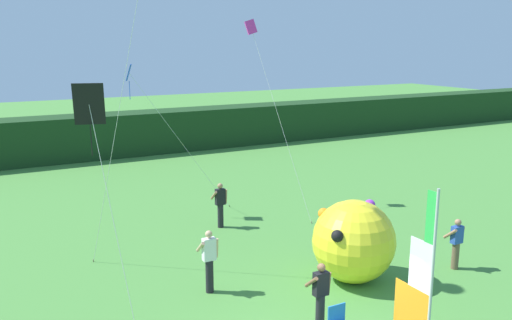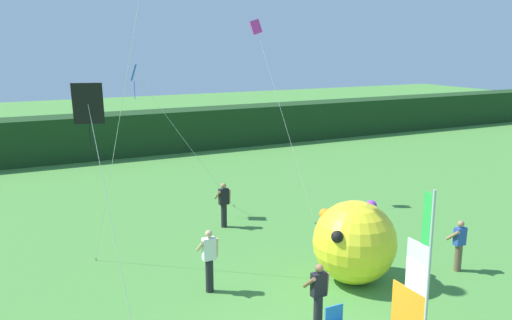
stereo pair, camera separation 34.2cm
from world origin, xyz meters
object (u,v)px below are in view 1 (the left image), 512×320
object	(u,v)px
kite_magenta_box_0	(251,29)
person_near_banner	(320,295)
banner_flag	(420,285)
person_far_left	(209,259)
person_far_right	(456,242)
person_mid_field	(220,204)
inflatable_balloon	(354,241)
kite_blue_diamond_3	(137,85)
kite_black_diamond_1	(91,114)

from	to	relation	value
kite_magenta_box_0	person_near_banner	bearing A→B (deg)	-108.88
banner_flag	person_near_banner	distance (m)	2.65
person_near_banner	person_far_left	distance (m)	3.48
person_far_right	kite_magenta_box_0	size ratio (longest dim) A/B	0.21
banner_flag	person_far_left	world-z (taller)	banner_flag
person_mid_field	person_near_banner	bearing A→B (deg)	-96.83
person_far_left	inflatable_balloon	xyz separation A→B (m)	(3.98, -1.25, 0.24)
kite_blue_diamond_3	kite_black_diamond_1	bearing A→B (deg)	-112.30
inflatable_balloon	kite_black_diamond_1	distance (m)	8.12
person_near_banner	kite_blue_diamond_3	xyz separation A→B (m)	(-1.18, 10.78, 4.30)
person_far_right	kite_black_diamond_1	distance (m)	11.30
person_far_left	kite_blue_diamond_3	bearing A→B (deg)	87.24
person_far_left	person_far_right	xyz separation A→B (m)	(7.27, -2.07, -0.12)
person_mid_field	person_far_right	xyz separation A→B (m)	(4.78, -6.84, -0.07)
person_far_left	person_far_right	size ratio (longest dim) A/B	1.13
person_far_left	kite_magenta_box_0	bearing A→B (deg)	54.80
person_near_banner	person_far_left	size ratio (longest dim) A/B	0.95
person_far_left	kite_magenta_box_0	size ratio (longest dim) A/B	0.23
person_far_left	inflatable_balloon	distance (m)	4.18
person_mid_field	inflatable_balloon	world-z (taller)	inflatable_balloon
person_mid_field	kite_magenta_box_0	distance (m)	7.35
kite_magenta_box_0	kite_blue_diamond_3	distance (m)	5.19
inflatable_balloon	person_far_right	bearing A→B (deg)	-13.99
banner_flag	kite_magenta_box_0	size ratio (longest dim) A/B	0.52
kite_blue_diamond_3	person_far_right	bearing A→B (deg)	-54.68
person_far_right	inflatable_balloon	bearing A→B (deg)	166.01
person_mid_field	kite_magenta_box_0	world-z (taller)	kite_magenta_box_0
person_mid_field	kite_magenta_box_0	bearing A→B (deg)	43.17
kite_magenta_box_0	kite_blue_diamond_3	size ratio (longest dim) A/B	1.29
banner_flag	kite_black_diamond_1	xyz separation A→B (m)	(-5.44, 4.77, 3.31)
banner_flag	inflatable_balloon	distance (m)	4.50
person_mid_field	person_far_left	distance (m)	5.38
kite_magenta_box_0	kite_blue_diamond_3	bearing A→B (deg)	174.21
person_mid_field	person_far_right	world-z (taller)	person_mid_field
banner_flag	kite_black_diamond_1	bearing A→B (deg)	138.80
inflatable_balloon	kite_blue_diamond_3	world-z (taller)	kite_blue_diamond_3
kite_black_diamond_1	kite_blue_diamond_3	world-z (taller)	kite_blue_diamond_3
inflatable_balloon	person_near_banner	bearing A→B (deg)	-142.60
kite_black_diamond_1	inflatable_balloon	bearing A→B (deg)	-5.00
person_mid_field	person_far_right	bearing A→B (deg)	-55.07
person_mid_field	inflatable_balloon	distance (m)	6.21
banner_flag	person_far_right	xyz separation A→B (m)	(4.86, 3.33, -1.10)
person_near_banner	person_mid_field	xyz separation A→B (m)	(0.94, 7.88, -0.00)
banner_flag	kite_magenta_box_0	bearing A→B (deg)	78.05
kite_black_diamond_1	kite_blue_diamond_3	xyz separation A→B (m)	(3.41, 8.31, -0.04)
kite_blue_diamond_3	person_mid_field	bearing A→B (deg)	-53.75
person_far_right	person_mid_field	bearing A→B (deg)	124.93
person_mid_field	kite_black_diamond_1	distance (m)	8.87
person_far_left	kite_black_diamond_1	distance (m)	5.29
person_mid_field	kite_blue_diamond_3	world-z (taller)	kite_blue_diamond_3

